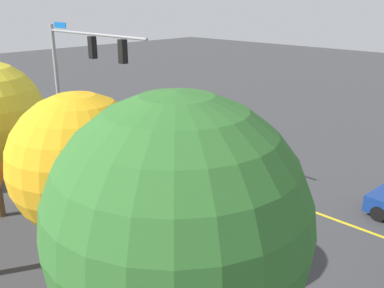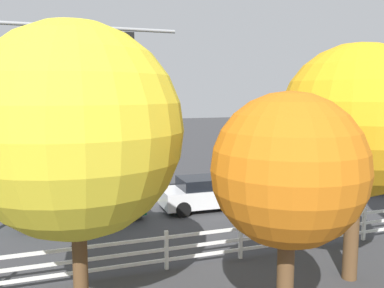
% 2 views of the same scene
% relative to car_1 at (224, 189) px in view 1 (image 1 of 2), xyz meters
% --- Properties ---
extents(ground_plane, '(120.00, 120.00, 0.00)m').
position_rel_car_1_xyz_m(ground_plane, '(2.86, -2.06, -0.71)').
color(ground_plane, '#38383A').
extents(lane_center_stripe, '(28.00, 0.16, 0.01)m').
position_rel_car_1_xyz_m(lane_center_stripe, '(-1.14, -2.06, -0.70)').
color(lane_center_stripe, gold).
rests_on(lane_center_stripe, ground_plane).
extents(signal_assembly, '(7.59, 0.38, 7.60)m').
position_rel_car_1_xyz_m(signal_assembly, '(7.43, 2.33, 4.63)').
color(signal_assembly, gray).
rests_on(signal_assembly, ground_plane).
extents(car_1, '(4.18, 1.96, 1.42)m').
position_rel_car_1_xyz_m(car_1, '(0.00, 0.00, 0.00)').
color(car_1, silver).
rests_on(car_1, ground_plane).
extents(car_3, '(4.76, 2.21, 1.50)m').
position_rel_car_1_xyz_m(car_3, '(5.33, -0.10, 0.01)').
color(car_3, '#0C4C2D').
rests_on(car_3, ground_plane).
extents(white_rail_fence, '(26.10, 0.10, 1.15)m').
position_rel_car_1_xyz_m(white_rail_fence, '(-0.14, 5.40, -0.10)').
color(white_rail_fence, white).
rests_on(white_rail_fence, ground_plane).
extents(tree_1, '(4.77, 4.77, 7.30)m').
position_rel_car_1_xyz_m(tree_1, '(-6.22, 8.76, 4.20)').
color(tree_1, brown).
rests_on(tree_1, ground_plane).
extents(tree_4, '(4.03, 4.03, 6.37)m').
position_rel_car_1_xyz_m(tree_4, '(-1.16, 7.65, 3.63)').
color(tree_4, brown).
rests_on(tree_4, ground_plane).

